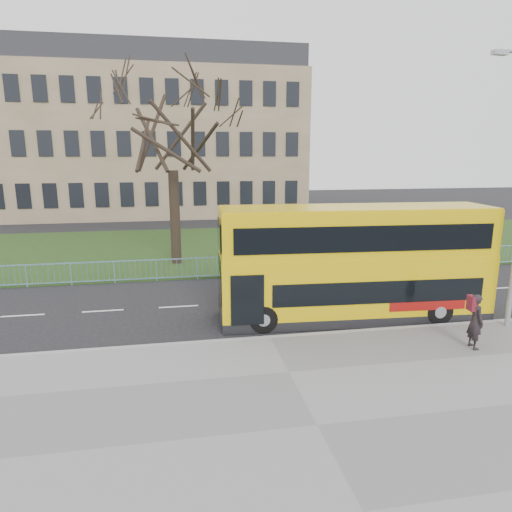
{
  "coord_description": "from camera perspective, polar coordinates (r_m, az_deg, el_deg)",
  "views": [
    {
      "loc": [
        -3.02,
        -15.65,
        6.19
      ],
      "look_at": [
        -0.02,
        1.0,
        2.36
      ],
      "focal_mm": 32.0,
      "sensor_mm": 36.0,
      "label": 1
    }
  ],
  "objects": [
    {
      "name": "pavement",
      "position": [
        11.22,
        7.62,
        -20.46
      ],
      "size": [
        80.0,
        10.5,
        0.12
      ],
      "primitive_type": "cube",
      "color": "slate",
      "rests_on": "ground"
    },
    {
      "name": "guard_railing",
      "position": [
        23.15,
        -2.4,
        -1.35
      ],
      "size": [
        40.0,
        0.12,
        1.1
      ],
      "primitive_type": null,
      "color": "#6DA3C3",
      "rests_on": "ground"
    },
    {
      "name": "bare_tree",
      "position": [
        25.65,
        -10.41,
        12.69
      ],
      "size": [
        8.64,
        8.64,
        12.35
      ],
      "primitive_type": null,
      "color": "black",
      "rests_on": "grass_verge"
    },
    {
      "name": "ground",
      "position": [
        17.1,
        0.68,
        -8.46
      ],
      "size": [
        120.0,
        120.0,
        0.0
      ],
      "primitive_type": "plane",
      "color": "black",
      "rests_on": "ground"
    },
    {
      "name": "grass_verge",
      "position": [
        30.73,
        -4.35,
        1.17
      ],
      "size": [
        80.0,
        15.4,
        0.08
      ],
      "primitive_type": "cube",
      "color": "#1C3212",
      "rests_on": "ground"
    },
    {
      "name": "civic_building",
      "position": [
        50.7,
        -12.78,
        13.36
      ],
      "size": [
        30.0,
        15.0,
        14.0
      ],
      "primitive_type": "cube",
      "color": "#78654C",
      "rests_on": "ground"
    },
    {
      "name": "pedestrian",
      "position": [
        16.07,
        25.73,
        -7.37
      ],
      "size": [
        0.45,
        0.66,
        1.78
      ],
      "primitive_type": "imported",
      "rotation": [
        0.0,
        0.0,
        1.53
      ],
      "color": "black",
      "rests_on": "pavement"
    },
    {
      "name": "yellow_bus",
      "position": [
        17.45,
        12.23,
        -0.53
      ],
      "size": [
        10.19,
        2.94,
        4.22
      ],
      "rotation": [
        0.0,
        0.0,
        -0.05
      ],
      "color": "#DEB609",
      "rests_on": "ground"
    },
    {
      "name": "kerb",
      "position": [
        15.67,
        1.76,
        -10.24
      ],
      "size": [
        80.0,
        0.2,
        0.14
      ],
      "primitive_type": "cube",
      "color": "gray",
      "rests_on": "ground"
    }
  ]
}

